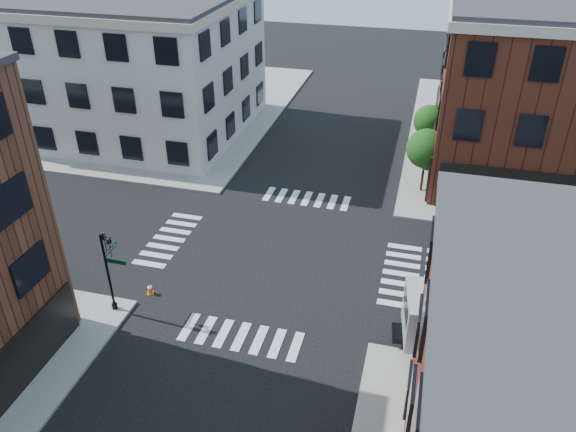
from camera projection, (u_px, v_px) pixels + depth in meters
The scene contains 8 objects.
ground at pixel (280, 255), 32.71m from camera, with size 120.00×120.00×0.00m, color black.
sidewalk_nw at pixel (129, 103), 54.63m from camera, with size 30.00×30.00×0.15m, color gray.
building_nw at pixel (112, 63), 47.25m from camera, with size 22.00×16.00×11.00m, color beige.
tree_near at pixel (427, 151), 37.70m from camera, with size 2.69×2.69×4.49m.
tree_far at pixel (430, 123), 42.82m from camera, with size 2.43×2.43×4.07m.
signal_pole at pixel (109, 264), 27.16m from camera, with size 1.29×1.24×4.60m.
box_truck at pixel (513, 316), 24.94m from camera, with size 9.48×3.92×4.19m.
traffic_cone at pixel (150, 289), 29.57m from camera, with size 0.45×0.45×0.63m.
Camera 1 is at (7.27, -25.83, 18.86)m, focal length 35.00 mm.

